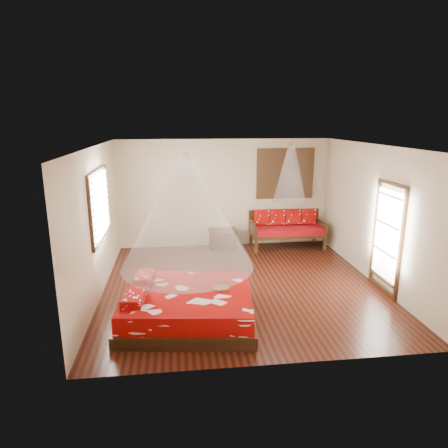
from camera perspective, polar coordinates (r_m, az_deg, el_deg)
The scene contains 10 objects.
room at distance 7.80m, azimuth 2.56°, elevation 0.77°, with size 5.54×5.54×2.84m.
bed at distance 6.87m, azimuth -5.22°, elevation -11.49°, with size 2.39×2.21×0.65m.
daybed at distance 10.62m, azimuth 8.92°, elevation -0.49°, with size 1.90×0.85×0.97m.
storage_chest at distance 10.43m, azimuth -0.25°, elevation -2.14°, with size 0.73×0.55×0.49m.
shutter_panel at distance 10.66m, azimuth 8.74°, elevation 7.14°, with size 1.52×0.06×1.32m.
window_left at distance 7.96m, azimuth -17.31°, elevation 2.61°, with size 0.10×1.74×1.34m.
glazed_door at distance 8.23m, azimuth 22.26°, elevation -1.98°, with size 0.08×1.02×2.16m.
wine_tray at distance 6.81m, azimuth -0.38°, elevation -8.83°, with size 0.26×0.26×0.21m.
mosquito_net_main at distance 6.33m, azimuth -5.37°, elevation 1.60°, with size 2.14×2.14×1.80m, color white.
mosquito_net_daybed at distance 10.20m, azimuth 9.46°, elevation 7.34°, with size 0.85×0.85×1.50m, color white.
Camera 1 is at (-1.25, -7.46, 3.28)m, focal length 32.00 mm.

